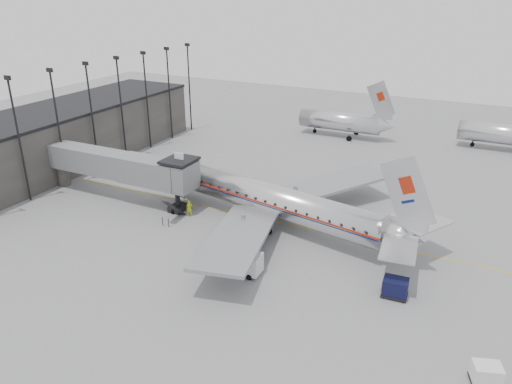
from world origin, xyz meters
TOP-DOWN VIEW (x-y plane):
  - ground at (0.00, 0.00)m, footprint 160.00×160.00m
  - terminal at (-34.00, 10.00)m, footprint 12.00×46.00m
  - apron_line at (3.00, 6.00)m, footprint 60.00×0.15m
  - jet_bridge at (-16.66, 3.67)m, footprint 21.00×6.20m
  - floodlight_masts at (-27.50, 13.00)m, footprint 0.90×42.25m
  - distant_aircraft_near at (-1.79, 42.00)m, footprint 16.39×3.20m
  - distant_aircraft_mid at (24.21, 46.00)m, footprint 16.39×3.20m
  - airliner at (2.05, 5.55)m, footprint 35.06×32.18m
  - service_van at (3.50, -5.11)m, footprint 4.61×1.98m
  - baggage_cart_navy at (17.35, -2.57)m, footprint 2.26×1.78m
  - baggage_cart_white at (25.00, -10.00)m, footprint 2.29×2.00m
  - ramp_worker at (-7.29, 3.00)m, footprint 0.83×0.71m

SIDE VIEW (x-z plane):
  - ground at x=0.00m, z-range 0.00..0.00m
  - apron_line at x=3.00m, z-range 0.00..0.01m
  - baggage_cart_white at x=25.00m, z-range 0.05..1.56m
  - baggage_cart_navy at x=17.35m, z-range 0.05..1.75m
  - ramp_worker at x=-7.29m, z-range 0.00..1.93m
  - service_van at x=3.50m, z-range 0.05..2.19m
  - distant_aircraft_near at x=-1.79m, z-range -2.40..7.86m
  - distant_aircraft_mid at x=24.21m, z-range -2.40..7.86m
  - airliner at x=2.05m, z-range -2.78..8.41m
  - terminal at x=-34.00m, z-range 0.00..8.00m
  - jet_bridge at x=-16.66m, z-range 0.63..7.73m
  - floodlight_masts at x=-27.50m, z-range 0.74..15.99m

